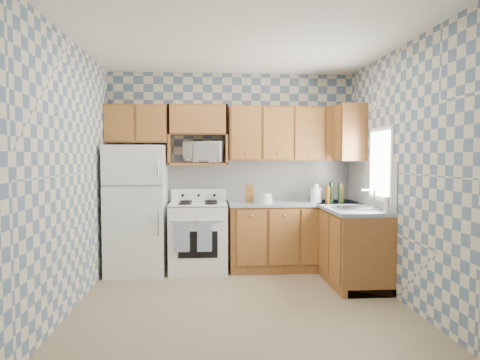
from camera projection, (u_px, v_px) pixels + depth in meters
name	position (u px, v px, depth m)	size (l,w,h in m)	color
floor	(241.00, 302.00, 4.52)	(3.40, 3.40, 0.00)	#7A694C
back_wall	(232.00, 170.00, 6.04)	(3.40, 0.02, 2.70)	slate
right_wall	(399.00, 174.00, 4.58)	(0.02, 3.20, 2.70)	slate
backsplash_back	(260.00, 180.00, 6.07)	(2.60, 0.01, 0.56)	silver
backsplash_right	(369.00, 183.00, 5.38)	(0.01, 1.60, 0.56)	silver
refrigerator	(137.00, 209.00, 5.62)	(0.75, 0.70, 1.68)	silver
stove_body	(198.00, 238.00, 5.73)	(0.76, 0.65, 0.90)	silver
cooktop	(198.00, 204.00, 5.71)	(0.76, 0.65, 0.03)	silver
backguard	(199.00, 195.00, 5.98)	(0.76, 0.08, 0.17)	silver
dish_towel_left	(182.00, 236.00, 5.37)	(0.19, 0.03, 0.39)	navy
dish_towel_right	(205.00, 236.00, 5.39)	(0.19, 0.03, 0.39)	navy
base_cabinets_back	(293.00, 237.00, 5.85)	(1.75, 0.60, 0.88)	brown
base_cabinets_right	(346.00, 243.00, 5.40)	(0.60, 1.60, 0.88)	brown
countertop_back	(294.00, 203.00, 5.82)	(1.77, 0.63, 0.04)	slate
countertop_right	(346.00, 207.00, 5.37)	(0.63, 1.60, 0.04)	slate
upper_cabinets_back	(292.00, 134.00, 5.91)	(1.75, 0.33, 0.74)	brown
upper_cabinets_fridge	(137.00, 124.00, 5.75)	(0.82, 0.33, 0.50)	brown
upper_cabinets_right	(346.00, 133.00, 5.78)	(0.33, 0.70, 0.74)	brown
microwave_shelf	(198.00, 164.00, 5.84)	(0.80, 0.33, 0.03)	brown
microwave	(205.00, 152.00, 5.87)	(0.53, 0.36, 0.29)	silver
sink	(356.00, 208.00, 5.02)	(0.48, 0.40, 0.03)	#B7B7BC
window	(381.00, 164.00, 5.02)	(0.02, 0.66, 0.86)	white
bottle_0	(331.00, 193.00, 5.70)	(0.06, 0.06, 0.27)	black
bottle_1	(340.00, 194.00, 5.65)	(0.06, 0.06, 0.25)	black
bottle_2	(341.00, 194.00, 5.75)	(0.06, 0.06, 0.24)	#57350E
bottle_3	(328.00, 195.00, 5.62)	(0.06, 0.06, 0.22)	#57350E
knife_block	(250.00, 194.00, 5.72)	(0.11, 0.11, 0.24)	brown
electric_kettle	(316.00, 195.00, 5.74)	(0.15, 0.15, 0.20)	silver
food_containers	(265.00, 198.00, 5.64)	(0.19, 0.19, 0.13)	beige
soap_bottle	(387.00, 205.00, 4.69)	(0.06, 0.06, 0.17)	beige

